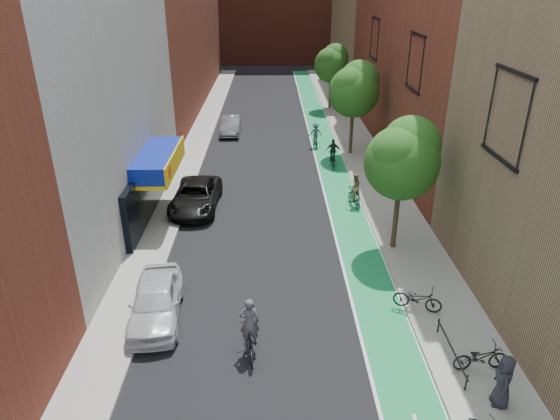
{
  "coord_description": "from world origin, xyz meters",
  "views": [
    {
      "loc": [
        -0.2,
        -10.82,
        11.86
      ],
      "look_at": [
        0.22,
        11.31,
        1.5
      ],
      "focal_mm": 32.0,
      "sensor_mm": 36.0,
      "label": 1
    }
  ],
  "objects": [
    {
      "name": "ground",
      "position": [
        0.0,
        0.0,
        0.0
      ],
      "size": [
        160.0,
        160.0,
        0.0
      ],
      "primitive_type": "plane",
      "color": "black",
      "rests_on": "ground"
    },
    {
      "name": "bike_lane",
      "position": [
        4.0,
        26.0,
        0.01
      ],
      "size": [
        2.0,
        68.0,
        0.01
      ],
      "primitive_type": "cube",
      "color": "#167E42",
      "rests_on": "ground"
    },
    {
      "name": "sidewalk_left",
      "position": [
        -6.0,
        26.0,
        0.07
      ],
      "size": [
        2.0,
        68.0,
        0.15
      ],
      "primitive_type": "cube",
      "color": "gray",
      "rests_on": "ground"
    },
    {
      "name": "sidewalk_right",
      "position": [
        6.5,
        26.0,
        0.07
      ],
      "size": [
        3.0,
        68.0,
        0.15
      ],
      "primitive_type": "cube",
      "color": "gray",
      "rests_on": "ground"
    },
    {
      "name": "building_left_white",
      "position": [
        -11.0,
        14.0,
        6.0
      ],
      "size": [
        8.0,
        20.0,
        12.0
      ],
      "primitive_type": "cube",
      "color": "silver",
      "rests_on": "ground"
    },
    {
      "name": "building_right_far_tan",
      "position": [
        12.0,
        50.0,
        9.0
      ],
      "size": [
        8.0,
        20.0,
        18.0
      ],
      "primitive_type": "cube",
      "color": "#8C6B4C",
      "rests_on": "ground"
    },
    {
      "name": "tree_near",
      "position": [
        5.65,
        10.02,
        4.66
      ],
      "size": [
        3.4,
        3.36,
        6.42
      ],
      "color": "#332619",
      "rests_on": "ground"
    },
    {
      "name": "tree_mid",
      "position": [
        5.65,
        24.02,
        4.89
      ],
      "size": [
        3.55,
        3.53,
        6.74
      ],
      "color": "#332619",
      "rests_on": "ground"
    },
    {
      "name": "tree_far",
      "position": [
        5.65,
        38.02,
        4.5
      ],
      "size": [
        3.3,
        3.25,
        6.21
      ],
      "color": "#332619",
      "rests_on": "ground"
    },
    {
      "name": "parked_car_white",
      "position": [
        -4.6,
        4.86,
        0.78
      ],
      "size": [
        2.23,
        4.7,
        1.55
      ],
      "primitive_type": "imported",
      "rotation": [
        0.0,
        0.0,
        0.09
      ],
      "color": "silver",
      "rests_on": "ground"
    },
    {
      "name": "parked_car_black",
      "position": [
        -4.44,
        14.86,
        0.74
      ],
      "size": [
        2.62,
        5.38,
        1.47
      ],
      "primitive_type": "imported",
      "rotation": [
        0.0,
        0.0,
        -0.03
      ],
      "color": "black",
      "rests_on": "ground"
    },
    {
      "name": "parked_car_silver",
      "position": [
        -3.52,
        29.77,
        0.72
      ],
      "size": [
        1.54,
        4.38,
        1.44
      ],
      "primitive_type": "imported",
      "rotation": [
        0.0,
        0.0,
        -0.0
      ],
      "color": "gray",
      "rests_on": "ground"
    },
    {
      "name": "cyclist_lead",
      "position": [
        -0.98,
        2.78,
        0.74
      ],
      "size": [
        0.84,
        1.95,
        2.21
      ],
      "rotation": [
        0.0,
        0.0,
        3.24
      ],
      "color": "black",
      "rests_on": "ground"
    },
    {
      "name": "cyclist_lane_near",
      "position": [
        4.49,
        15.01,
        0.81
      ],
      "size": [
        0.9,
        1.79,
        1.95
      ],
      "rotation": [
        0.0,
        0.0,
        3.38
      ],
      "color": "black",
      "rests_on": "ground"
    },
    {
      "name": "cyclist_lane_mid",
      "position": [
        4.03,
        21.49,
        0.71
      ],
      "size": [
        0.96,
        1.91,
        1.96
      ],
      "rotation": [
        0.0,
        0.0,
        3.09
      ],
      "color": "black",
      "rests_on": "ground"
    },
    {
      "name": "cyclist_lane_far",
      "position": [
        3.2,
        25.92,
        0.85
      ],
      "size": [
        1.06,
        1.66,
        1.91
      ],
      "rotation": [
        0.0,
        0.0,
        3.25
      ],
      "color": "black",
      "rests_on": "ground"
    },
    {
      "name": "parked_bike_near",
      "position": [
        6.57,
        1.73,
        0.63
      ],
      "size": [
        1.88,
        0.79,
        0.96
      ],
      "primitive_type": "imported",
      "rotation": [
        0.0,
        0.0,
        1.65
      ],
      "color": "black",
      "rests_on": "sidewalk_right"
    },
    {
      "name": "parked_bike_far",
      "position": [
        5.4,
        5.01,
        0.64
      ],
      "size": [
        1.96,
        1.26,
        0.97
      ],
      "primitive_type": "imported",
      "rotation": [
        0.0,
        0.0,
        1.21
      ],
      "color": "black",
      "rests_on": "sidewalk_right"
    },
    {
      "name": "pedestrian",
      "position": [
        6.62,
        0.25,
        1.03
      ],
      "size": [
        0.74,
        0.97,
        1.76
      ],
      "primitive_type": "imported",
      "rotation": [
        0.0,
        0.0,
        -1.8
      ],
      "color": "#22212A",
      "rests_on": "sidewalk_right"
    }
  ]
}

